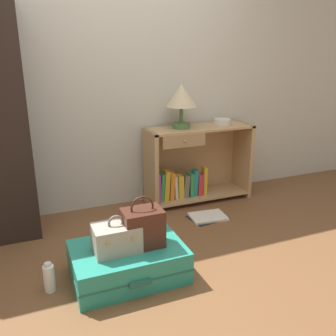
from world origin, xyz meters
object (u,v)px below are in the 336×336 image
(table_lamp, at_px, (181,98))
(open_book_on_floor, at_px, (208,217))
(train_case, at_px, (116,238))
(bookshelf, at_px, (194,166))
(handbag, at_px, (143,227))
(bottle, at_px, (49,278))
(suitcase_large, at_px, (128,262))
(bowl, at_px, (223,122))

(table_lamp, height_order, open_book_on_floor, table_lamp)
(train_case, distance_m, open_book_on_floor, 1.24)
(bookshelf, xyz_separation_m, open_book_on_floor, (-0.06, -0.45, -0.36))
(table_lamp, distance_m, handbag, 1.49)
(handbag, bearing_deg, bookshelf, 49.91)
(bookshelf, relative_size, open_book_on_floor, 2.86)
(bookshelf, distance_m, bottle, 1.86)
(bookshelf, bearing_deg, handbag, -130.09)
(handbag, bearing_deg, open_book_on_floor, 36.70)
(bookshelf, height_order, handbag, bookshelf)
(bookshelf, bearing_deg, table_lamp, 179.94)
(handbag, distance_m, bottle, 0.68)
(bookshelf, distance_m, suitcase_large, 1.49)
(table_lamp, bearing_deg, bottle, -143.56)
(bowl, bearing_deg, bookshelf, 179.83)
(suitcase_large, bearing_deg, bowl, 38.63)
(bookshelf, xyz_separation_m, table_lamp, (-0.15, 0.00, 0.69))
(bookshelf, distance_m, open_book_on_floor, 0.58)
(bookshelf, bearing_deg, suitcase_large, -133.68)
(table_lamp, height_order, train_case, table_lamp)
(train_case, distance_m, bottle, 0.50)
(bowl, distance_m, suitcase_large, 1.83)
(bottle, xyz_separation_m, open_book_on_floor, (1.46, 0.57, -0.09))
(bookshelf, height_order, table_lamp, table_lamp)
(handbag, xyz_separation_m, open_book_on_floor, (0.84, 0.63, -0.35))
(suitcase_large, distance_m, handbag, 0.27)
(train_case, xyz_separation_m, handbag, (0.18, -0.00, 0.04))
(table_lamp, distance_m, suitcase_large, 1.66)
(table_lamp, height_order, handbag, table_lamp)
(suitcase_large, relative_size, handbag, 2.09)
(bottle, bearing_deg, suitcase_large, -4.30)
(bowl, relative_size, suitcase_large, 0.22)
(open_book_on_floor, bearing_deg, bowl, 49.93)
(bowl, relative_size, train_case, 0.56)
(suitcase_large, relative_size, bottle, 3.65)
(table_lamp, height_order, suitcase_large, table_lamp)
(train_case, relative_size, bottle, 1.46)
(bookshelf, xyz_separation_m, train_case, (-1.09, -1.08, -0.04))
(train_case, xyz_separation_m, bottle, (-0.44, 0.06, -0.23))
(handbag, height_order, bottle, handbag)
(bookshelf, xyz_separation_m, suitcase_large, (-1.01, -1.06, -0.25))
(table_lamp, xyz_separation_m, suitcase_large, (-0.87, -1.06, -0.94))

